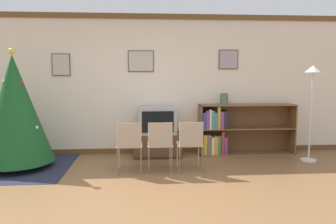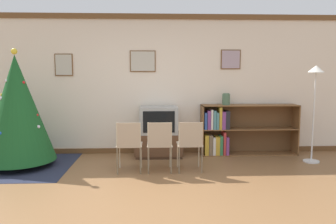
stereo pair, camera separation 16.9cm
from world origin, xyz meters
name	(u,v)px [view 1 (the left image)]	position (x,y,z in m)	size (l,w,h in m)	color
ground_plane	(147,202)	(0.00, 0.00, 0.00)	(24.00, 24.00, 0.00)	brown
wall_back	(145,85)	(0.00, 2.53, 1.35)	(8.65, 0.11, 2.70)	silver
area_rug	(18,167)	(-2.15, 1.63, 0.00)	(1.73, 1.80, 0.01)	#23283D
christmas_tree	(15,109)	(-2.15, 1.63, 0.99)	(1.20, 1.20, 1.97)	maroon
tv_console	(157,145)	(0.22, 2.20, 0.23)	(0.90, 0.52, 0.45)	#412A1A
television	(157,120)	(0.22, 2.20, 0.70)	(0.70, 0.51, 0.50)	#9E9E99
folding_chair_left	(129,144)	(-0.26, 1.19, 0.47)	(0.40, 0.40, 0.82)	tan
folding_chair_center	(160,143)	(0.22, 1.19, 0.47)	(0.40, 0.40, 0.82)	tan
folding_chair_right	(190,143)	(0.71, 1.19, 0.47)	(0.40, 0.40, 0.82)	tan
bookshelf	(230,130)	(1.65, 2.29, 0.46)	(1.86, 0.36, 0.97)	brown
vase	(224,99)	(1.52, 2.28, 1.09)	(0.15, 0.15, 0.22)	#47664C
standing_lamp	(312,88)	(2.94, 1.68, 1.31)	(0.28, 0.28, 1.71)	silver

